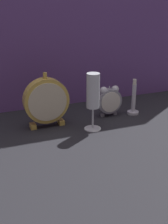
% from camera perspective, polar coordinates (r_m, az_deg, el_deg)
% --- Properties ---
extents(ground_plane, '(4.00, 4.00, 0.00)m').
position_cam_1_polar(ground_plane, '(1.10, 1.55, -3.83)').
color(ground_plane, '#232328').
extents(fabric_backdrop_drape, '(1.44, 0.01, 0.75)m').
position_cam_1_polar(fabric_backdrop_drape, '(1.31, -4.20, 17.19)').
color(fabric_backdrop_drape, '#6B478E').
rests_on(fabric_backdrop_drape, ground_plane).
extents(alarm_clock_twin_bell, '(0.10, 0.03, 0.12)m').
position_cam_1_polar(alarm_clock_twin_bell, '(1.23, 4.64, 2.29)').
color(alarm_clock_twin_bell, gray).
rests_on(alarm_clock_twin_bell, ground_plane).
extents(mantel_clock_silver, '(0.16, 0.04, 0.20)m').
position_cam_1_polar(mantel_clock_silver, '(1.12, -6.92, 2.00)').
color(mantel_clock_silver, gold).
rests_on(mantel_clock_silver, ground_plane).
extents(champagne_flute, '(0.06, 0.06, 0.21)m').
position_cam_1_polar(champagne_flute, '(1.08, 1.66, 3.15)').
color(champagne_flute, silver).
rests_on(champagne_flute, ground_plane).
extents(brass_candlestick, '(0.05, 0.05, 0.14)m').
position_cam_1_polar(brass_candlestick, '(1.27, 9.03, 1.72)').
color(brass_candlestick, silver).
rests_on(brass_candlestick, ground_plane).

